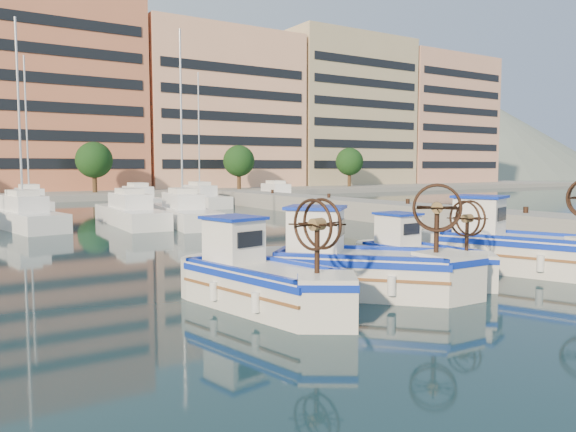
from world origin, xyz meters
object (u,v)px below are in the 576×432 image
Objects in this scene: fishing_boat_d at (514,245)px; fishing_boat_c at (420,256)px; fishing_boat_a at (260,277)px; fishing_boat_b at (356,264)px.

fishing_boat_c is at bearing 144.02° from fishing_boat_d.
fishing_boat_d reaches higher than fishing_boat_a.
fishing_boat_c is (3.11, 0.74, -0.14)m from fishing_boat_b.
fishing_boat_a is 6.03m from fishing_boat_c.
fishing_boat_a is 2.89m from fishing_boat_b.
fishing_boat_d is (6.51, -0.15, 0.03)m from fishing_boat_b.
fishing_boat_a is at bearing -177.71° from fishing_boat_c.
fishing_boat_a is at bearing 156.99° from fishing_boat_d.
fishing_boat_d reaches higher than fishing_boat_b.
fishing_boat_c is (6.00, 0.62, -0.07)m from fishing_boat_a.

